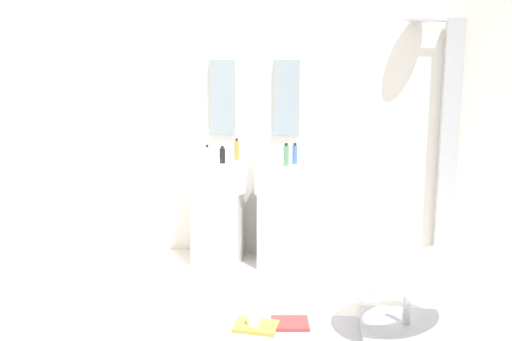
# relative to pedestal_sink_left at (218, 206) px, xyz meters

# --- Properties ---
(ground_plane) EXTENTS (4.80, 3.60, 0.04)m
(ground_plane) POSITION_rel_pedestal_sink_left_xyz_m (0.28, -1.34, -0.51)
(ground_plane) COLOR silver
(rear_partition) EXTENTS (4.80, 0.10, 2.60)m
(rear_partition) POSITION_rel_pedestal_sink_left_xyz_m (0.28, 0.31, 0.81)
(rear_partition) COLOR silver
(rear_partition) RESTS_ON ground_plane
(pedestal_sink_left) EXTENTS (0.50, 0.50, 0.98)m
(pedestal_sink_left) POSITION_rel_pedestal_sink_left_xyz_m (0.00, 0.00, 0.00)
(pedestal_sink_left) COLOR white
(pedestal_sink_left) RESTS_ON ground_plane
(pedestal_sink_right) EXTENTS (0.50, 0.50, 0.98)m
(pedestal_sink_right) POSITION_rel_pedestal_sink_left_xyz_m (0.56, 0.00, 0.00)
(pedestal_sink_right) COLOR white
(pedestal_sink_right) RESTS_ON ground_plane
(vanity_mirror_left) EXTENTS (0.22, 0.03, 0.64)m
(vanity_mirror_left) POSITION_rel_pedestal_sink_left_xyz_m (0.00, 0.24, 0.92)
(vanity_mirror_left) COLOR #8C9EA8
(vanity_mirror_right) EXTENTS (0.22, 0.03, 0.64)m
(vanity_mirror_right) POSITION_rel_pedestal_sink_left_xyz_m (0.56, 0.24, 0.92)
(vanity_mirror_right) COLOR #8C9EA8
(shower_column) EXTENTS (0.49, 0.24, 2.05)m
(shower_column) POSITION_rel_pedestal_sink_left_xyz_m (1.91, 0.19, 0.59)
(shower_column) COLOR #B7BABF
(shower_column) RESTS_ON ground_plane
(lounge_chair) EXTENTS (1.09, 1.09, 0.65)m
(lounge_chair) POSITION_rel_pedestal_sink_left_xyz_m (1.43, -1.18, -0.14)
(lounge_chair) COLOR #B7BABF
(lounge_chair) RESTS_ON ground_plane
(area_rug) EXTENTS (1.24, 0.65, 0.01)m
(area_rug) POSITION_rel_pedestal_sink_left_xyz_m (0.60, -1.33, -0.48)
(area_rug) COLOR #B2B2B7
(area_rug) RESTS_ON ground_plane
(magazine_red) EXTENTS (0.26, 0.23, 0.02)m
(magazine_red) POSITION_rel_pedestal_sink_left_xyz_m (0.70, -1.19, -0.46)
(magazine_red) COLOR #B73838
(magazine_red) RESTS_ON area_rug
(magazine_ochre) EXTENTS (0.29, 0.22, 0.03)m
(magazine_ochre) POSITION_rel_pedestal_sink_left_xyz_m (0.49, -1.26, -0.46)
(magazine_ochre) COLOR gold
(magazine_ochre) RESTS_ON area_rug
(coffee_mug) EXTENTS (0.08, 0.08, 0.11)m
(coffee_mug) POSITION_rel_pedestal_sink_left_xyz_m (0.48, -1.27, -0.42)
(coffee_mug) COLOR white
(coffee_mug) RESTS_ON area_rug
(soap_bottle_amber) EXTENTS (0.04, 0.04, 0.19)m
(soap_bottle_amber) POSITION_rel_pedestal_sink_left_xyz_m (0.16, 0.05, 0.48)
(soap_bottle_amber) COLOR #C68C38
(soap_bottle_amber) RESTS_ON pedestal_sink_left
(soap_bottle_blue) EXTENTS (0.04, 0.04, 0.17)m
(soap_bottle_blue) POSITION_rel_pedestal_sink_left_xyz_m (0.66, -0.09, 0.48)
(soap_bottle_blue) COLOR #4C72B7
(soap_bottle_blue) RESTS_ON pedestal_sink_right
(soap_bottle_clear) EXTENTS (0.04, 0.04, 0.16)m
(soap_bottle_clear) POSITION_rel_pedestal_sink_left_xyz_m (-0.05, -0.18, 0.47)
(soap_bottle_clear) COLOR silver
(soap_bottle_clear) RESTS_ON pedestal_sink_left
(soap_bottle_green) EXTENTS (0.04, 0.04, 0.18)m
(soap_bottle_green) POSITION_rel_pedestal_sink_left_xyz_m (0.60, -0.18, 0.48)
(soap_bottle_green) COLOR #59996B
(soap_bottle_green) RESTS_ON pedestal_sink_right
(soap_bottle_black) EXTENTS (0.05, 0.05, 0.14)m
(soap_bottle_black) POSITION_rel_pedestal_sink_left_xyz_m (0.07, -0.11, 0.46)
(soap_bottle_black) COLOR black
(soap_bottle_black) RESTS_ON pedestal_sink_left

